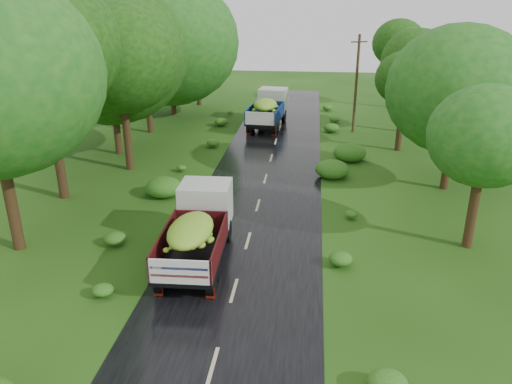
# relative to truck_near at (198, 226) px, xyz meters

# --- Properties ---
(ground) EXTENTS (120.00, 120.00, 0.00)m
(ground) POSITION_rel_truck_near_xyz_m (1.78, -6.20, -1.48)
(ground) COLOR #183E0D
(ground) RESTS_ON ground
(road) EXTENTS (6.50, 80.00, 0.02)m
(road) POSITION_rel_truck_near_xyz_m (1.78, -1.20, -1.47)
(road) COLOR black
(road) RESTS_ON ground
(road_lines) EXTENTS (0.12, 69.60, 0.00)m
(road_lines) POSITION_rel_truck_near_xyz_m (1.78, -0.20, -1.46)
(road_lines) COLOR #BFB78C
(road_lines) RESTS_ON road
(truck_near) EXTENTS (2.39, 6.28, 2.61)m
(truck_near) POSITION_rel_truck_near_xyz_m (0.00, 0.00, 0.00)
(truck_near) COLOR black
(truck_near) RESTS_ON ground
(truck_far) EXTENTS (2.95, 6.74, 2.75)m
(truck_far) POSITION_rel_truck_near_xyz_m (0.81, 22.37, 0.08)
(truck_far) COLOR black
(truck_far) RESTS_ON ground
(utility_pole) EXTENTS (1.24, 0.56, 7.40)m
(utility_pole) POSITION_rel_truck_near_xyz_m (7.60, 21.26, 2.33)
(utility_pole) COLOR #382616
(utility_pole) RESTS_ON ground
(trees_left) EXTENTS (6.01, 33.98, 9.64)m
(trees_left) POSITION_rel_truck_near_xyz_m (-7.94, 15.23, 5.21)
(trees_left) COLOR black
(trees_left) RESTS_ON ground
(trees_right) EXTENTS (4.83, 31.66, 7.35)m
(trees_right) POSITION_rel_truck_near_xyz_m (11.61, 15.49, 3.85)
(trees_right) COLOR black
(trees_right) RESTS_ON ground
(shrubs) EXTENTS (11.90, 44.00, 0.70)m
(shrubs) POSITION_rel_truck_near_xyz_m (1.78, 7.80, -1.13)
(shrubs) COLOR #1D5714
(shrubs) RESTS_ON ground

